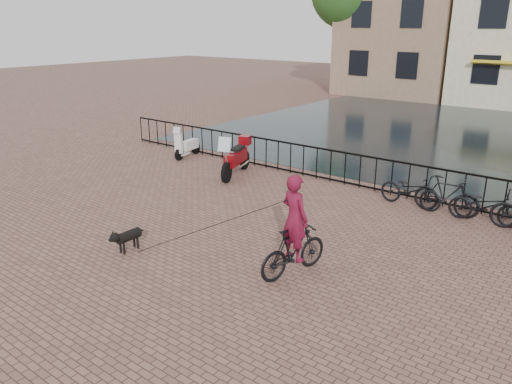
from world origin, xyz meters
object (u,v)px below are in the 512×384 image
Objects in this scene: dog at (129,239)px; cyclist at (294,231)px; motorcycle at (236,153)px; scooter at (187,140)px.

cyclist is at bearing 21.45° from dog.
dog is 6.02m from motorcycle.
scooter is at bearing -19.35° from cyclist.
scooter reaches higher than dog.
dog is 7.99m from scooter.
cyclist is 6.83m from motorcycle.
dog is 0.38× the size of motorcycle.
motorcycle is at bearing -27.45° from cyclist.
cyclist reaches higher than scooter.
scooter is (-8.15, 5.10, -0.28)m from cyclist.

